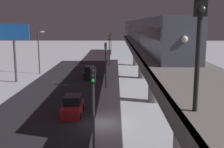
% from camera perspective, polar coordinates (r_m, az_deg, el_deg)
% --- Properties ---
extents(ground_plane, '(240.00, 240.00, 0.00)m').
position_cam_1_polar(ground_plane, '(25.65, -2.28, -10.11)').
color(ground_plane, silver).
extents(avenue_asphalt, '(11.00, 84.53, 0.01)m').
position_cam_1_polar(avenue_asphalt, '(26.68, -15.77, -9.68)').
color(avenue_asphalt, '#28282D').
rests_on(avenue_asphalt, ground_plane).
extents(elevated_railway, '(5.00, 84.53, 6.13)m').
position_cam_1_polar(elevated_railway, '(24.66, 11.01, 1.54)').
color(elevated_railway, gray).
rests_on(elevated_railway, ground_plane).
extents(subway_train, '(2.94, 74.07, 3.40)m').
position_cam_1_polar(subway_train, '(55.18, 5.47, 9.29)').
color(subway_train, '#4C5160').
rests_on(subway_train, elevated_railway).
extents(rail_signal, '(0.36, 0.41, 4.00)m').
position_cam_1_polar(rail_signal, '(9.25, 17.67, 8.94)').
color(rail_signal, black).
rests_on(rail_signal, elevated_railway).
extents(sedan_red, '(1.91, 4.22, 1.97)m').
position_cam_1_polar(sedan_red, '(27.94, -8.12, -6.76)').
color(sedan_red, '#A51E1E').
rests_on(sedan_red, ground_plane).
extents(sedan_black, '(1.80, 4.62, 1.97)m').
position_cam_1_polar(sedan_black, '(46.22, -4.56, 0.21)').
color(sedan_black, black).
rests_on(sedan_black, ground_plane).
extents(traffic_light_near, '(0.32, 0.44, 6.40)m').
position_cam_1_polar(traffic_light_near, '(16.95, -3.90, -6.08)').
color(traffic_light_near, '#2D2D2D').
rests_on(traffic_light_near, ground_plane).
extents(traffic_light_mid, '(0.32, 0.44, 6.40)m').
position_cam_1_polar(traffic_light_mid, '(38.05, -1.32, 3.21)').
color(traffic_light_mid, '#2D2D2D').
rests_on(traffic_light_mid, ground_plane).
extents(traffic_light_far, '(0.32, 0.44, 6.40)m').
position_cam_1_polar(traffic_light_far, '(59.45, -0.58, 5.84)').
color(traffic_light_far, '#2D2D2D').
rests_on(traffic_light_far, ground_plane).
extents(traffic_light_distant, '(0.32, 0.44, 6.40)m').
position_cam_1_polar(traffic_light_distant, '(80.91, -0.23, 7.08)').
color(traffic_light_distant, '#2D2D2D').
rests_on(traffic_light_distant, ground_plane).
extents(commercial_billboard, '(4.80, 0.36, 8.90)m').
position_cam_1_polar(commercial_billboard, '(44.50, -19.69, 7.06)').
color(commercial_billboard, '#4C4C51').
rests_on(commercial_billboard, ground_plane).
extents(street_lamp_far, '(1.35, 0.44, 7.65)m').
position_cam_1_polar(street_lamp_far, '(50.98, -14.73, 5.42)').
color(street_lamp_far, '#38383D').
rests_on(street_lamp_far, ground_plane).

